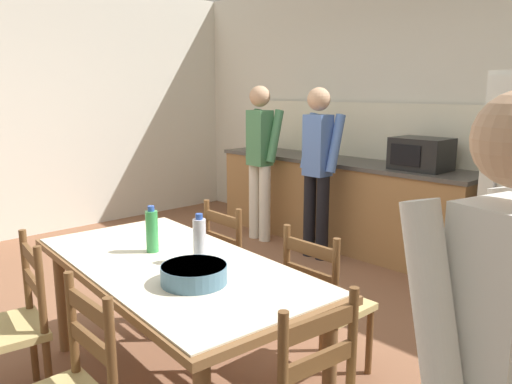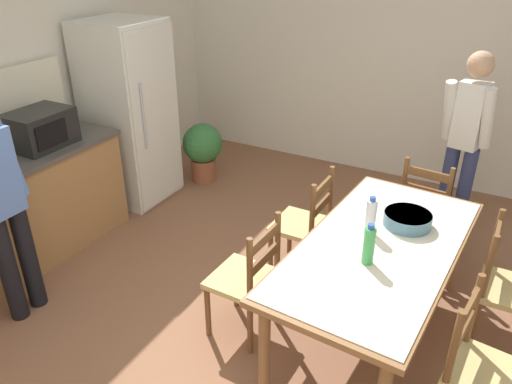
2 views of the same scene
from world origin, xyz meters
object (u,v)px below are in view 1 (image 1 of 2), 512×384
(microwave, at_px, (421,154))
(dining_table, at_px, (174,276))
(bottle_near_centre, at_px, (152,231))
(chair_side_far_right, at_px, (324,305))
(serving_bowl, at_px, (194,273))
(person_at_sink, at_px, (260,155))
(chair_side_near_left, at_px, (10,327))
(bottle_off_centre, at_px, (200,240))
(person_at_counter, at_px, (318,164))
(chair_side_far_left, at_px, (238,266))

(microwave, xyz_separation_m, dining_table, (0.15, -2.85, -0.41))
(bottle_near_centre, relative_size, chair_side_far_right, 0.30)
(microwave, distance_m, bottle_near_centre, 2.84)
(serving_bowl, height_order, chair_side_far_right, chair_side_far_right)
(person_at_sink, bearing_deg, chair_side_near_left, -156.57)
(serving_bowl, bearing_deg, chair_side_near_left, -141.65)
(microwave, distance_m, chair_side_far_right, 2.31)
(chair_side_far_right, bearing_deg, bottle_off_centre, 59.14)
(dining_table, bearing_deg, bottle_near_centre, 175.93)
(chair_side_far_right, bearing_deg, chair_side_near_left, 57.24)
(bottle_off_centre, relative_size, person_at_counter, 0.16)
(person_at_counter, bearing_deg, chair_side_near_left, -170.95)
(dining_table, bearing_deg, serving_bowl, -15.89)
(bottle_near_centre, bearing_deg, serving_bowl, -11.03)
(microwave, bearing_deg, serving_bowl, -80.99)
(bottle_off_centre, bearing_deg, bottle_near_centre, -164.86)
(person_at_sink, relative_size, person_at_counter, 1.01)
(chair_side_near_left, height_order, person_at_counter, person_at_counter)
(chair_side_far_right, bearing_deg, dining_table, 57.11)
(bottle_near_centre, height_order, person_at_sink, person_at_sink)
(bottle_off_centre, xyz_separation_m, chair_side_far_right, (0.37, 0.61, -0.44))
(person_at_counter, bearing_deg, serving_bowl, -152.26)
(bottle_near_centre, xyz_separation_m, person_at_sink, (-1.56, 2.33, 0.09))
(microwave, bearing_deg, person_at_counter, -147.27)
(chair_side_near_left, xyz_separation_m, chair_side_far_right, (0.94, 1.43, 0.00))
(chair_side_near_left, relative_size, chair_side_far_right, 1.00)
(microwave, relative_size, chair_side_far_left, 0.55)
(bottle_near_centre, distance_m, serving_bowl, 0.57)
(bottle_off_centre, xyz_separation_m, serving_bowl, (0.22, -0.20, -0.07))
(chair_side_far_right, bearing_deg, serving_bowl, 79.86)
(dining_table, relative_size, chair_side_near_left, 2.11)
(microwave, xyz_separation_m, bottle_off_centre, (0.25, -2.74, -0.21))
(serving_bowl, distance_m, person_at_sink, 3.23)
(bottle_near_centre, height_order, bottle_off_centre, same)
(chair_side_near_left, distance_m, person_at_sink, 3.38)
(serving_bowl, bearing_deg, person_at_counter, 117.74)
(microwave, relative_size, chair_side_near_left, 0.55)
(serving_bowl, distance_m, chair_side_far_left, 1.16)
(serving_bowl, height_order, person_at_counter, person_at_counter)
(chair_side_far_left, xyz_separation_m, person_at_sink, (-1.43, 1.58, 0.52))
(serving_bowl, height_order, person_at_sink, person_at_sink)
(serving_bowl, distance_m, chair_side_near_left, 1.07)
(microwave, distance_m, chair_side_near_left, 3.63)
(serving_bowl, height_order, chair_side_far_left, chair_side_far_left)
(chair_side_near_left, xyz_separation_m, person_at_sink, (-1.33, 3.06, 0.52))
(chair_side_far_left, bearing_deg, person_at_sink, -45.58)
(dining_table, bearing_deg, chair_side_far_left, 115.15)
(microwave, xyz_separation_m, bottle_near_centre, (-0.09, -2.83, -0.21))
(bottle_off_centre, bearing_deg, chair_side_near_left, -124.72)
(serving_bowl, distance_m, person_at_counter, 2.74)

